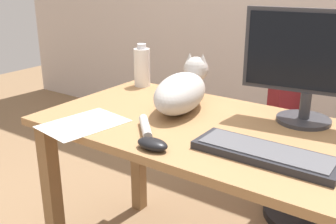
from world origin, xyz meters
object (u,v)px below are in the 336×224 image
office_chair (308,149)px  keyboard (265,153)px  water_bottle (142,67)px  cat (182,90)px  monitor (310,63)px  computer_mouse (152,144)px

office_chair → keyboard: 0.94m
keyboard → water_bottle: 0.92m
water_bottle → cat: bearing=-27.7°
keyboard → monitor: bearing=89.9°
computer_mouse → water_bottle: 0.76m
cat → office_chair: bearing=60.5°
keyboard → computer_mouse: (-0.32, -0.15, 0.00)m
monitor → water_bottle: (-0.81, 0.05, -0.13)m
computer_mouse → monitor: bearing=58.7°
keyboard → water_bottle: water_bottle is taller
monitor → water_bottle: monitor is taller
office_chair → cat: bearing=-119.5°
monitor → keyboard: 0.43m
office_chair → cat: 0.84m
office_chair → water_bottle: size_ratio=4.34×
office_chair → water_bottle: bearing=-147.8°
computer_mouse → office_chair: bearing=77.8°
keyboard → computer_mouse: 0.35m
office_chair → computer_mouse: (-0.22, -1.02, 0.35)m
monitor → computer_mouse: size_ratio=4.35×
monitor → computer_mouse: 0.64m
monitor → cat: monitor is taller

